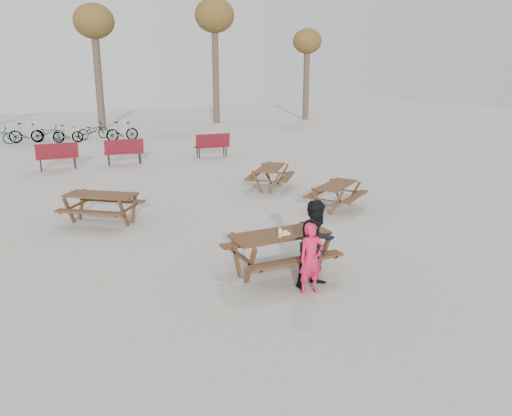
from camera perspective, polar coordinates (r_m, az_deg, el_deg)
name	(u,v)px	position (r m, az deg, el deg)	size (l,w,h in m)	color
ground	(280,273)	(9.38, 2.73, -7.38)	(80.00, 80.00, 0.00)	gray
main_picnic_table	(280,243)	(9.16, 2.78, -4.00)	(1.80, 1.45, 0.78)	#3B2215
food_tray	(285,234)	(9.02, 3.30, -2.95)	(0.18, 0.11, 0.04)	white
bread_roll	(285,231)	(9.00, 3.30, -2.69)	(0.14, 0.06, 0.05)	tan
soda_bottle	(280,233)	(8.87, 2.77, -2.88)	(0.07, 0.07, 0.17)	silver
child	(311,259)	(8.39, 6.33, -5.76)	(0.45, 0.29, 1.23)	#C91941
adult	(317,244)	(8.60, 6.96, -4.12)	(0.75, 0.59, 1.55)	black
picnic_table_east	(336,196)	(13.66, 9.15, 1.34)	(1.58, 1.27, 0.68)	#3B2215
picnic_table_north	(102,208)	(12.78, -17.21, -0.04)	(1.70, 1.37, 0.73)	#3B2215
picnic_table_far	(271,178)	(15.80, 1.67, 3.50)	(1.62, 1.30, 0.70)	#3B2215
park_bench_row	(88,154)	(20.20, -18.69, 5.82)	(12.19, 1.13, 1.03)	maroon
bicycle_row	(59,133)	(28.11, -21.59, 8.00)	(7.70, 2.53, 1.02)	black
tree_row	(91,25)	(33.18, -18.39, 19.22)	(32.17, 3.52, 8.26)	#382B21
fallen_leaves	(247,231)	(11.67, -1.06, -2.65)	(11.00, 11.00, 0.01)	gold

